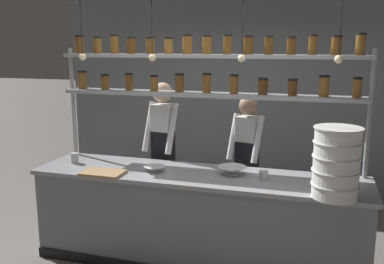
{
  "coord_description": "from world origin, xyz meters",
  "views": [
    {
      "loc": [
        1.09,
        -3.81,
        2.14
      ],
      "look_at": [
        -0.11,
        0.2,
        1.28
      ],
      "focal_mm": 40.0,
      "sensor_mm": 36.0,
      "label": 1
    }
  ],
  "objects": [
    {
      "name": "pendant_light_row",
      "position": [
        -0.0,
        0.0,
        2.07
      ],
      "size": [
        2.48,
        0.07,
        0.79
      ],
      "color": "black"
    },
    {
      "name": "container_stack",
      "position": [
        1.25,
        -0.31,
        1.21
      ],
      "size": [
        0.39,
        0.39,
        0.58
      ],
      "color": "white",
      "rests_on": "prep_counter"
    },
    {
      "name": "back_wall",
      "position": [
        0.0,
        2.5,
        1.42
      ],
      "size": [
        5.63,
        0.12,
        2.83
      ],
      "primitive_type": "cube",
      "color": "gray",
      "rests_on": "ground_plane"
    },
    {
      "name": "serving_cup_by_board",
      "position": [
        -1.34,
        -0.01,
        0.97
      ],
      "size": [
        0.08,
        0.08,
        0.11
      ],
      "color": "#B2B7BC",
      "rests_on": "prep_counter"
    },
    {
      "name": "prep_bowl_near_left",
      "position": [
        0.32,
        0.08,
        0.96
      ],
      "size": [
        0.28,
        0.28,
        0.08
      ],
      "color": "white",
      "rests_on": "prep_counter"
    },
    {
      "name": "ground_plane",
      "position": [
        0.0,
        0.0,
        0.0
      ],
      "size": [
        40.0,
        40.0,
        0.0
      ],
      "primitive_type": "plane",
      "color": "slate"
    },
    {
      "name": "chef_center",
      "position": [
        0.35,
        0.74,
        0.91
      ],
      "size": [
        0.41,
        0.33,
        1.6
      ],
      "rotation": [
        0.0,
        0.0,
        -0.26
      ],
      "color": "black",
      "rests_on": "ground_plane"
    },
    {
      "name": "spice_shelf_unit",
      "position": [
        -0.01,
        0.33,
        1.83
      ],
      "size": [
        3.11,
        0.28,
        2.25
      ],
      "color": "#999BA0",
      "rests_on": "ground_plane"
    },
    {
      "name": "cutting_board",
      "position": [
        -0.87,
        -0.27,
        0.93
      ],
      "size": [
        0.4,
        0.26,
        0.02
      ],
      "color": "#A88456",
      "rests_on": "prep_counter"
    },
    {
      "name": "prep_bowl_center_front",
      "position": [
        -0.42,
        -0.06,
        0.95
      ],
      "size": [
        0.21,
        0.21,
        0.06
      ],
      "color": "white",
      "rests_on": "prep_counter"
    },
    {
      "name": "prep_counter",
      "position": [
        0.0,
        -0.0,
        0.46
      ],
      "size": [
        3.23,
        0.76,
        0.92
      ],
      "color": "gray",
      "rests_on": "ground_plane"
    },
    {
      "name": "serving_cup_front",
      "position": [
        0.64,
        -0.02,
        0.96
      ],
      "size": [
        0.08,
        0.08,
        0.09
      ],
      "color": "#B2B7BC",
      "rests_on": "prep_counter"
    },
    {
      "name": "chef_left",
      "position": [
        -0.57,
        0.57,
        1.01
      ],
      "size": [
        0.39,
        0.32,
        1.74
      ],
      "rotation": [
        0.0,
        0.0,
        -0.16
      ],
      "color": "black",
      "rests_on": "ground_plane"
    }
  ]
}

